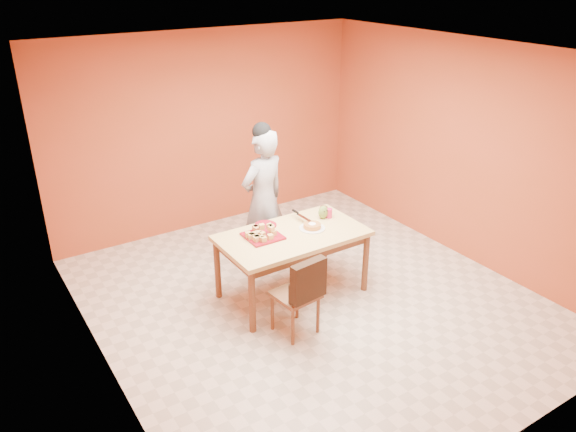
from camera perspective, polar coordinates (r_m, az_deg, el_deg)
floor at (r=6.39m, az=2.43°, el=-8.52°), size 5.00×5.00×0.00m
ceiling at (r=5.41m, az=2.95°, el=16.20°), size 5.00×5.00×0.00m
wall_back at (r=7.82m, az=-8.09°, el=8.51°), size 4.50×0.00×4.50m
wall_left at (r=4.92m, az=-19.28°, el=-2.65°), size 0.00×5.00×5.00m
wall_right at (r=7.23m, az=17.46°, el=6.27°), size 0.00×5.00×5.00m
dining_table at (r=6.18m, az=0.45°, el=-2.57°), size 1.60×0.90×0.76m
dining_chair at (r=5.64m, az=0.85°, el=-7.83°), size 0.45×0.52×0.89m
pastry_pile at (r=6.03m, az=-2.59°, el=-1.49°), size 0.34×0.34×0.11m
person at (r=6.72m, az=-2.54°, el=1.67°), size 0.71×0.54×1.74m
pastry_platter at (r=6.06m, az=-2.58°, el=-2.05°), size 0.38×0.38×0.02m
red_dinner_plate at (r=6.32m, az=-2.30°, el=-0.93°), size 0.30×0.30×0.01m
white_cake_plate at (r=6.25m, az=2.47°, el=-1.24°), size 0.35×0.35×0.01m
sponge_cake at (r=6.24m, az=2.47°, el=-1.01°), size 0.25×0.25×0.04m
cake_server at (r=6.36m, az=1.62°, el=-0.16°), size 0.05×0.24×0.01m
egg_ornament at (r=6.48m, az=3.60°, el=0.39°), size 0.13×0.10×0.15m
magenta_glass at (r=6.51m, az=4.18°, el=0.29°), size 0.09×0.09×0.11m
checker_tin at (r=6.74m, az=3.65°, el=0.83°), size 0.12×0.12×0.03m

